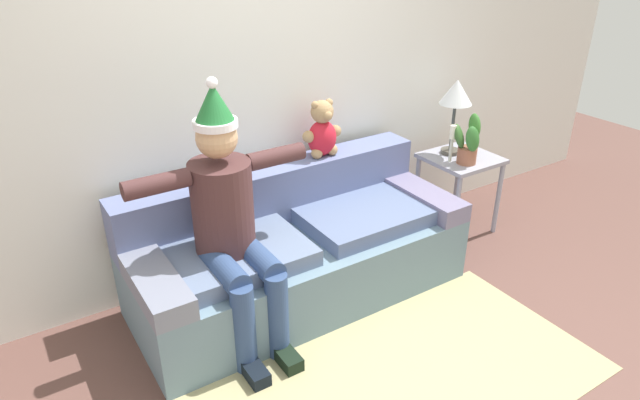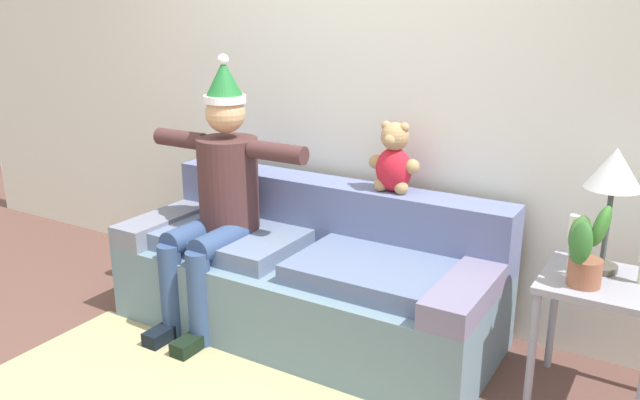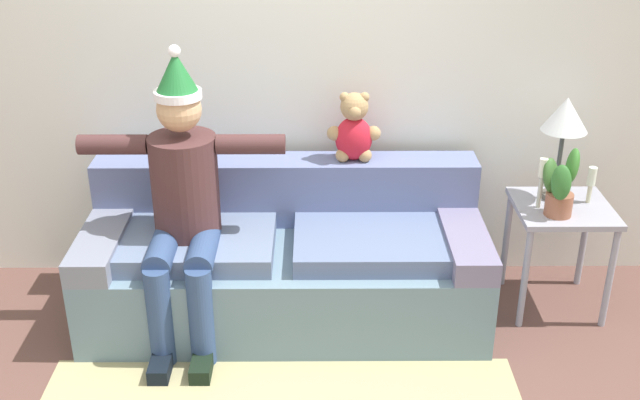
{
  "view_description": "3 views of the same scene",
  "coord_description": "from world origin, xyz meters",
  "px_view_note": "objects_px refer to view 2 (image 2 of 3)",
  "views": [
    {
      "loc": [
        -1.52,
        -1.61,
        2.19
      ],
      "look_at": [
        0.05,
        0.83,
        0.74
      ],
      "focal_mm": 31.34,
      "sensor_mm": 36.0,
      "label": 1
    },
    {
      "loc": [
        1.75,
        -1.76,
        1.77
      ],
      "look_at": [
        0.11,
        0.97,
        0.79
      ],
      "focal_mm": 36.12,
      "sensor_mm": 36.0,
      "label": 2
    },
    {
      "loc": [
        0.16,
        -2.6,
        2.39
      ],
      "look_at": [
        0.19,
        0.89,
        0.74
      ],
      "focal_mm": 43.44,
      "sensor_mm": 36.0,
      "label": 3
    }
  ],
  "objects_px": {
    "couch": "(309,275)",
    "person_seated": "(218,193)",
    "potted_plant": "(586,251)",
    "teddy_bear": "(394,161)",
    "candle_tall": "(573,236)",
    "table_lamp": "(614,175)",
    "side_table": "(600,301)"
  },
  "relations": [
    {
      "from": "couch",
      "to": "person_seated",
      "type": "xyz_separation_m",
      "value": [
        -0.5,
        -0.16,
        0.44
      ]
    },
    {
      "from": "person_seated",
      "to": "potted_plant",
      "type": "height_order",
      "value": "person_seated"
    },
    {
      "from": "teddy_bear",
      "to": "candle_tall",
      "type": "distance_m",
      "value": 1.01
    },
    {
      "from": "table_lamp",
      "to": "candle_tall",
      "type": "bearing_deg",
      "value": -134.93
    },
    {
      "from": "table_lamp",
      "to": "potted_plant",
      "type": "xyz_separation_m",
      "value": [
        -0.05,
        -0.21,
        -0.29
      ]
    },
    {
      "from": "person_seated",
      "to": "candle_tall",
      "type": "bearing_deg",
      "value": 6.01
    },
    {
      "from": "potted_plant",
      "to": "teddy_bear",
      "type": "bearing_deg",
      "value": 163.09
    },
    {
      "from": "person_seated",
      "to": "table_lamp",
      "type": "xyz_separation_m",
      "value": [
        1.95,
        0.31,
        0.3
      ]
    },
    {
      "from": "couch",
      "to": "table_lamp",
      "type": "bearing_deg",
      "value": 5.91
    },
    {
      "from": "side_table",
      "to": "candle_tall",
      "type": "xyz_separation_m",
      "value": [
        -0.14,
        -0.02,
        0.28
      ]
    },
    {
      "from": "teddy_bear",
      "to": "potted_plant",
      "type": "xyz_separation_m",
      "value": [
        1.04,
        -0.32,
        -0.2
      ]
    },
    {
      "from": "teddy_bear",
      "to": "side_table",
      "type": "height_order",
      "value": "teddy_bear"
    },
    {
      "from": "person_seated",
      "to": "teddy_bear",
      "type": "bearing_deg",
      "value": 26.01
    },
    {
      "from": "couch",
      "to": "side_table",
      "type": "relative_size",
      "value": 3.43
    },
    {
      "from": "couch",
      "to": "table_lamp",
      "type": "relative_size",
      "value": 3.7
    },
    {
      "from": "person_seated",
      "to": "side_table",
      "type": "height_order",
      "value": "person_seated"
    },
    {
      "from": "side_table",
      "to": "table_lamp",
      "type": "height_order",
      "value": "table_lamp"
    },
    {
      "from": "side_table",
      "to": "table_lamp",
      "type": "relative_size",
      "value": 1.08
    },
    {
      "from": "potted_plant",
      "to": "candle_tall",
      "type": "bearing_deg",
      "value": 129.58
    },
    {
      "from": "table_lamp",
      "to": "potted_plant",
      "type": "bearing_deg",
      "value": -102.47
    },
    {
      "from": "side_table",
      "to": "potted_plant",
      "type": "xyz_separation_m",
      "value": [
        -0.07,
        -0.11,
        0.26
      ]
    },
    {
      "from": "couch",
      "to": "potted_plant",
      "type": "relative_size",
      "value": 5.48
    },
    {
      "from": "table_lamp",
      "to": "candle_tall",
      "type": "height_order",
      "value": "table_lamp"
    },
    {
      "from": "teddy_bear",
      "to": "table_lamp",
      "type": "relative_size",
      "value": 0.67
    },
    {
      "from": "teddy_bear",
      "to": "candle_tall",
      "type": "bearing_deg",
      "value": -13.3
    },
    {
      "from": "teddy_bear",
      "to": "table_lamp",
      "type": "xyz_separation_m",
      "value": [
        1.09,
        -0.11,
        0.09
      ]
    },
    {
      "from": "potted_plant",
      "to": "table_lamp",
      "type": "bearing_deg",
      "value": 77.53
    },
    {
      "from": "person_seated",
      "to": "potted_plant",
      "type": "xyz_separation_m",
      "value": [
        1.91,
        0.11,
        0.01
      ]
    },
    {
      "from": "couch",
      "to": "potted_plant",
      "type": "height_order",
      "value": "potted_plant"
    },
    {
      "from": "table_lamp",
      "to": "candle_tall",
      "type": "xyz_separation_m",
      "value": [
        -0.12,
        -0.12,
        -0.27
      ]
    },
    {
      "from": "side_table",
      "to": "candle_tall",
      "type": "relative_size",
      "value": 2.2
    },
    {
      "from": "side_table",
      "to": "candle_tall",
      "type": "distance_m",
      "value": 0.32
    }
  ]
}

